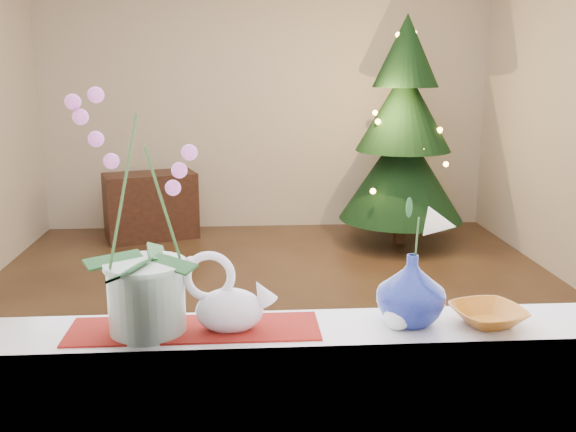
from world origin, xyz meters
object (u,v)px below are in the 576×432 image
swan (229,294)px  xmas_tree (403,132)px  paperweight (398,316)px  orchid_pot (142,215)px  blue_vase (411,284)px  amber_dish (488,317)px  side_table (151,206)px

swan → xmas_tree: (1.51, 4.12, 0.02)m
paperweight → xmas_tree: 4.27m
orchid_pot → blue_vase: orchid_pot is taller
xmas_tree → amber_dish: bearing=-100.6°
blue_vase → amber_dish: (0.22, -0.02, -0.10)m
blue_vase → amber_dish: bearing=-5.0°
orchid_pot → blue_vase: (0.74, 0.01, -0.22)m
paperweight → amber_dish: (0.27, 0.02, -0.02)m
amber_dish → xmas_tree: (0.77, 4.12, 0.11)m
blue_vase → xmas_tree: 4.22m
orchid_pot → swan: (0.23, -0.01, -0.22)m
amber_dish → swan: bearing=179.9°
paperweight → blue_vase: bearing=42.3°
amber_dish → side_table: amber_dish is taller
orchid_pot → xmas_tree: 4.46m
swan → blue_vase: bearing=-20.1°
orchid_pot → xmas_tree: (1.73, 4.11, -0.21)m
orchid_pot → amber_dish: bearing=-0.5°
paperweight → swan: bearing=177.2°
swan → amber_dish: size_ratio=1.51×
paperweight → side_table: 4.73m
blue_vase → side_table: 4.71m
xmas_tree → side_table: 2.50m
orchid_pot → xmas_tree: xmas_tree is taller
orchid_pot → paperweight: size_ratio=8.53×
blue_vase → amber_dish: 0.24m
swan → side_table: (-0.86, 4.47, -0.71)m
orchid_pot → amber_dish: size_ratio=3.91×
blue_vase → side_table: bearing=107.2°
blue_vase → orchid_pot: bearing=-179.2°
orchid_pot → paperweight: bearing=-2.5°
swan → xmas_tree: 4.38m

